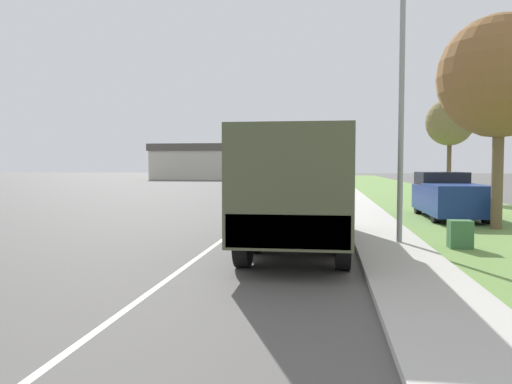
{
  "coord_description": "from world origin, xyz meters",
  "views": [
    {
      "loc": [
        2.86,
        -0.71,
        2.1
      ],
      "look_at": [
        0.88,
        13.44,
        1.32
      ],
      "focal_mm": 35.0,
      "sensor_mm": 36.0,
      "label": 1
    }
  ],
  "objects_px": {
    "car_nearest_ahead": "(300,192)",
    "lamp_post": "(393,89)",
    "car_third_ahead": "(313,178)",
    "pickup_truck": "(448,196)",
    "car_second_ahead": "(313,184)",
    "military_truck": "(299,184)",
    "car_farthest_ahead": "(316,175)",
    "car_fourth_ahead": "(315,177)"
  },
  "relations": [
    {
      "from": "car_fourth_ahead",
      "to": "pickup_truck",
      "type": "height_order",
      "value": "pickup_truck"
    },
    {
      "from": "military_truck",
      "to": "pickup_truck",
      "type": "relative_size",
      "value": 1.52
    },
    {
      "from": "car_nearest_ahead",
      "to": "car_second_ahead",
      "type": "relative_size",
      "value": 1.04
    },
    {
      "from": "car_second_ahead",
      "to": "lamp_post",
      "type": "height_order",
      "value": "lamp_post"
    },
    {
      "from": "car_farthest_ahead",
      "to": "pickup_truck",
      "type": "relative_size",
      "value": 0.87
    },
    {
      "from": "car_farthest_ahead",
      "to": "military_truck",
      "type": "bearing_deg",
      "value": -89.39
    },
    {
      "from": "car_nearest_ahead",
      "to": "pickup_truck",
      "type": "relative_size",
      "value": 0.84
    },
    {
      "from": "car_nearest_ahead",
      "to": "car_third_ahead",
      "type": "xyz_separation_m",
      "value": [
        -0.04,
        25.81,
        -0.01
      ]
    },
    {
      "from": "military_truck",
      "to": "car_second_ahead",
      "type": "xyz_separation_m",
      "value": [
        -0.3,
        27.14,
        -0.99
      ]
    },
    {
      "from": "military_truck",
      "to": "car_third_ahead",
      "type": "distance_m",
      "value": 39.19
    },
    {
      "from": "car_second_ahead",
      "to": "lamp_post",
      "type": "bearing_deg",
      "value": -84.32
    },
    {
      "from": "military_truck",
      "to": "car_nearest_ahead",
      "type": "relative_size",
      "value": 1.8
    },
    {
      "from": "pickup_truck",
      "to": "car_second_ahead",
      "type": "bearing_deg",
      "value": 106.66
    },
    {
      "from": "car_third_ahead",
      "to": "pickup_truck",
      "type": "bearing_deg",
      "value": -78.93
    },
    {
      "from": "military_truck",
      "to": "car_third_ahead",
      "type": "bearing_deg",
      "value": 90.98
    },
    {
      "from": "car_fourth_ahead",
      "to": "lamp_post",
      "type": "bearing_deg",
      "value": -86.36
    },
    {
      "from": "car_nearest_ahead",
      "to": "car_third_ahead",
      "type": "relative_size",
      "value": 0.99
    },
    {
      "from": "military_truck",
      "to": "car_farthest_ahead",
      "type": "bearing_deg",
      "value": 90.61
    },
    {
      "from": "military_truck",
      "to": "car_third_ahead",
      "type": "relative_size",
      "value": 1.78
    },
    {
      "from": "car_nearest_ahead",
      "to": "lamp_post",
      "type": "distance_m",
      "value": 13.42
    },
    {
      "from": "car_second_ahead",
      "to": "pickup_truck",
      "type": "xyz_separation_m",
      "value": [
        5.75,
        -19.2,
        0.26
      ]
    },
    {
      "from": "car_third_ahead",
      "to": "car_farthest_ahead",
      "type": "relative_size",
      "value": 0.98
    },
    {
      "from": "car_fourth_ahead",
      "to": "car_farthest_ahead",
      "type": "xyz_separation_m",
      "value": [
        0.03,
        9.32,
        0.07
      ]
    },
    {
      "from": "military_truck",
      "to": "lamp_post",
      "type": "bearing_deg",
      "value": 16.63
    },
    {
      "from": "lamp_post",
      "to": "car_fourth_ahead",
      "type": "bearing_deg",
      "value": 93.64
    },
    {
      "from": "pickup_truck",
      "to": "car_nearest_ahead",
      "type": "bearing_deg",
      "value": 138.21
    },
    {
      "from": "car_farthest_ahead",
      "to": "car_third_ahead",
      "type": "bearing_deg",
      "value": -90.21
    },
    {
      "from": "car_second_ahead",
      "to": "military_truck",
      "type": "bearing_deg",
      "value": -89.36
    },
    {
      "from": "car_nearest_ahead",
      "to": "car_farthest_ahead",
      "type": "bearing_deg",
      "value": 89.97
    },
    {
      "from": "military_truck",
      "to": "lamp_post",
      "type": "xyz_separation_m",
      "value": [
        2.33,
        0.7,
        2.41
      ]
    },
    {
      "from": "car_nearest_ahead",
      "to": "pickup_truck",
      "type": "xyz_separation_m",
      "value": [
        6.07,
        -5.43,
        0.17
      ]
    },
    {
      "from": "car_farthest_ahead",
      "to": "lamp_post",
      "type": "distance_m",
      "value": 56.01
    },
    {
      "from": "car_second_ahead",
      "to": "car_fourth_ahead",
      "type": "bearing_deg",
      "value": 90.94
    },
    {
      "from": "car_nearest_ahead",
      "to": "car_third_ahead",
      "type": "height_order",
      "value": "car_nearest_ahead"
    },
    {
      "from": "car_second_ahead",
      "to": "car_third_ahead",
      "type": "height_order",
      "value": "car_third_ahead"
    },
    {
      "from": "car_third_ahead",
      "to": "car_nearest_ahead",
      "type": "bearing_deg",
      "value": -89.91
    },
    {
      "from": "pickup_truck",
      "to": "lamp_post",
      "type": "height_order",
      "value": "lamp_post"
    },
    {
      "from": "car_second_ahead",
      "to": "pickup_truck",
      "type": "height_order",
      "value": "pickup_truck"
    },
    {
      "from": "car_third_ahead",
      "to": "pickup_truck",
      "type": "relative_size",
      "value": 0.85
    },
    {
      "from": "car_fourth_ahead",
      "to": "pickup_truck",
      "type": "xyz_separation_m",
      "value": [
        6.08,
        -39.27,
        0.27
      ]
    },
    {
      "from": "car_third_ahead",
      "to": "car_fourth_ahead",
      "type": "relative_size",
      "value": 0.94
    },
    {
      "from": "car_nearest_ahead",
      "to": "car_fourth_ahead",
      "type": "relative_size",
      "value": 0.93
    }
  ]
}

